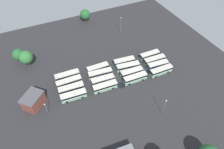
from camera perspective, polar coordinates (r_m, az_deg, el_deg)
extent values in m
plane|color=#28282B|center=(90.36, 1.04, -0.42)|extent=(118.91, 118.91, 0.00)
cube|color=silver|center=(99.86, 11.00, 5.61)|extent=(10.10, 2.72, 3.19)
cube|color=beige|center=(98.79, 11.13, 6.33)|extent=(9.70, 2.51, 0.14)
cube|color=black|center=(99.53, 11.04, 5.83)|extent=(10.15, 2.76, 1.02)
cube|color=#2D8C4C|center=(100.44, 10.93, 5.22)|extent=(10.15, 2.76, 0.64)
cube|color=black|center=(97.16, 8.53, 5.12)|extent=(0.09, 2.10, 1.17)
cylinder|color=black|center=(98.63, 9.71, 4.12)|extent=(1.00, 0.32, 1.00)
cylinder|color=black|center=(100.04, 9.02, 4.96)|extent=(1.00, 0.32, 1.00)
cylinder|color=black|center=(101.58, 12.73, 5.05)|extent=(1.00, 0.32, 1.00)
cylinder|color=black|center=(102.96, 12.02, 5.86)|extent=(1.00, 0.32, 1.00)
cube|color=silver|center=(97.66, 12.37, 4.22)|extent=(10.82, 3.08, 3.19)
cube|color=beige|center=(96.57, 12.52, 4.95)|extent=(10.38, 2.86, 0.14)
cube|color=black|center=(97.33, 12.42, 4.44)|extent=(10.87, 3.12, 1.02)
cube|color=#2D8C4C|center=(98.25, 12.29, 3.84)|extent=(10.87, 3.12, 0.64)
cube|color=black|center=(94.85, 9.67, 3.71)|extent=(0.16, 2.10, 1.17)
cylinder|color=black|center=(96.39, 10.91, 2.69)|extent=(1.01, 0.35, 1.00)
cylinder|color=black|center=(97.79, 10.24, 3.58)|extent=(1.01, 0.35, 1.00)
cylinder|color=black|center=(99.50, 14.21, 3.66)|extent=(1.01, 0.35, 1.00)
cylinder|color=black|center=(100.85, 13.52, 4.51)|extent=(1.01, 0.35, 1.00)
cube|color=silver|center=(95.30, 13.29, 2.73)|extent=(10.31, 3.41, 3.19)
cube|color=beige|center=(94.19, 13.46, 3.46)|extent=(9.89, 3.17, 0.14)
cube|color=black|center=(94.96, 13.34, 2.95)|extent=(10.37, 3.45, 1.02)
cube|color=#1E56A8|center=(95.91, 13.20, 2.35)|extent=(10.37, 3.45, 0.64)
cube|color=black|center=(92.68, 10.65, 2.28)|extent=(0.24, 2.09, 1.17)
cylinder|color=black|center=(94.19, 11.85, 1.22)|extent=(1.02, 0.38, 1.00)
cylinder|color=black|center=(95.56, 11.19, 2.16)|extent=(1.02, 0.38, 1.00)
cylinder|color=black|center=(97.05, 15.08, 2.11)|extent=(1.02, 0.38, 1.00)
cylinder|color=black|center=(98.38, 14.40, 3.02)|extent=(1.02, 0.38, 1.00)
cube|color=silver|center=(92.97, 14.27, 1.12)|extent=(10.97, 2.73, 3.19)
cube|color=beige|center=(91.83, 14.46, 1.85)|extent=(10.53, 2.52, 0.14)
cube|color=black|center=(92.62, 14.33, 1.34)|extent=(11.02, 2.77, 1.02)
cube|color=#2D8C4C|center=(93.59, 14.17, 0.74)|extent=(11.02, 2.77, 0.64)
cube|color=black|center=(89.92, 11.49, 0.39)|extent=(0.09, 2.10, 1.17)
cylinder|color=black|center=(91.70, 12.79, -0.57)|extent=(1.00, 0.32, 1.00)
cylinder|color=black|center=(92.93, 12.01, 0.40)|extent=(1.00, 0.32, 1.00)
cylinder|color=black|center=(95.08, 16.17, 0.66)|extent=(1.00, 0.32, 1.00)
cylinder|color=black|center=(96.26, 15.38, 1.58)|extent=(1.00, 0.32, 1.00)
cube|color=silver|center=(94.73, 3.58, 3.83)|extent=(10.46, 3.66, 3.19)
cube|color=beige|center=(93.60, 3.62, 4.58)|extent=(10.03, 3.41, 0.14)
cube|color=black|center=(94.38, 3.59, 4.06)|extent=(10.51, 3.70, 1.02)
cube|color=#2D8C4C|center=(95.33, 3.55, 3.44)|extent=(10.51, 3.70, 0.64)
cube|color=black|center=(92.93, 0.64, 3.43)|extent=(0.29, 2.09, 1.17)
cylinder|color=black|center=(94.02, 1.99, 2.33)|extent=(1.03, 0.41, 1.00)
cylinder|color=black|center=(95.60, 1.51, 3.27)|extent=(1.03, 0.41, 1.00)
cylinder|color=black|center=(95.87, 5.56, 3.17)|extent=(1.03, 0.41, 1.00)
cylinder|color=black|center=(97.43, 5.03, 4.08)|extent=(1.03, 0.41, 1.00)
cube|color=silver|center=(92.29, 4.68, 2.33)|extent=(11.24, 4.07, 3.19)
cube|color=beige|center=(91.14, 4.74, 3.08)|extent=(10.78, 3.81, 0.14)
cube|color=black|center=(91.94, 4.70, 2.56)|extent=(11.30, 4.12, 1.02)
cube|color=#2D8C4C|center=(92.92, 4.65, 1.94)|extent=(11.30, 4.12, 0.64)
cube|color=black|center=(90.45, 1.43, 1.91)|extent=(0.35, 2.08, 1.17)
cylinder|color=black|center=(91.60, 2.88, 0.79)|extent=(1.03, 0.44, 1.00)
cylinder|color=black|center=(93.14, 2.42, 1.79)|extent=(1.03, 0.44, 1.00)
cylinder|color=black|center=(93.53, 6.84, 1.66)|extent=(1.03, 0.44, 1.00)
cylinder|color=black|center=(95.05, 6.32, 2.62)|extent=(1.03, 0.44, 1.00)
cube|color=silver|center=(89.73, 5.80, 0.61)|extent=(10.57, 3.18, 3.19)
cube|color=beige|center=(88.55, 5.88, 1.36)|extent=(10.14, 2.95, 0.14)
cube|color=black|center=(89.37, 5.83, 0.84)|extent=(10.63, 3.22, 1.02)
cube|color=#2D8C4C|center=(90.37, 5.76, 0.22)|extent=(10.63, 3.22, 0.64)
cube|color=black|center=(87.61, 2.75, -0.01)|extent=(0.19, 2.10, 1.17)
cylinder|color=black|center=(88.97, 4.19, -1.07)|extent=(1.02, 0.36, 1.00)
cylinder|color=black|center=(90.40, 3.57, -0.04)|extent=(1.02, 0.36, 1.00)
cylinder|color=black|center=(91.21, 7.89, 0.04)|extent=(1.02, 0.36, 1.00)
cylinder|color=black|center=(92.60, 7.23, 1.03)|extent=(1.02, 0.36, 1.00)
cube|color=silver|center=(87.51, 6.83, -1.04)|extent=(10.91, 3.00, 3.19)
cube|color=beige|center=(86.29, 6.92, -0.30)|extent=(10.47, 2.78, 0.14)
cube|color=black|center=(87.14, 6.86, -0.81)|extent=(10.96, 3.04, 1.02)
cube|color=#2D8C4C|center=(88.17, 6.78, -1.43)|extent=(10.96, 3.04, 0.64)
cube|color=black|center=(85.22, 3.64, -1.80)|extent=(0.15, 2.10, 1.17)
cylinder|color=black|center=(86.72, 5.14, -2.82)|extent=(1.01, 0.34, 1.00)
cylinder|color=black|center=(88.06, 4.47, -1.75)|extent=(1.01, 0.34, 1.00)
cylinder|color=black|center=(89.16, 9.00, -1.54)|extent=(1.01, 0.34, 1.00)
cylinder|color=black|center=(90.46, 8.29, -0.52)|extent=(1.01, 0.34, 1.00)
cube|color=silver|center=(91.43, -4.18, 1.84)|extent=(10.26, 2.73, 3.19)
cube|color=beige|center=(90.27, -4.24, 2.59)|extent=(9.85, 2.52, 0.14)
cube|color=black|center=(91.07, -4.20, 2.07)|extent=(10.31, 2.77, 1.02)
cube|color=#2D8C4C|center=(92.06, -4.15, 1.45)|extent=(10.31, 2.77, 0.64)
cube|color=black|center=(90.01, -7.24, 1.18)|extent=(0.10, 2.10, 1.17)
cylinder|color=black|center=(90.99, -5.73, 0.17)|extent=(1.01, 0.32, 1.00)
cylinder|color=black|center=(92.57, -6.22, 1.14)|extent=(1.01, 0.32, 1.00)
cylinder|color=black|center=(92.38, -2.04, 1.33)|extent=(1.01, 0.32, 1.00)
cylinder|color=black|center=(93.94, -2.59, 2.26)|extent=(1.01, 0.32, 1.00)
cube|color=silver|center=(88.91, -3.48, 0.26)|extent=(11.14, 3.70, 3.19)
cube|color=beige|center=(87.71, -3.53, 1.01)|extent=(10.69, 3.45, 0.14)
cube|color=black|center=(88.54, -3.50, 0.48)|extent=(11.20, 3.74, 1.02)
cube|color=orange|center=(89.56, -3.46, -0.14)|extent=(11.20, 3.74, 0.64)
cube|color=black|center=(87.73, -6.93, -0.31)|extent=(0.28, 2.09, 1.17)
cylinder|color=black|center=(88.65, -5.33, -1.40)|extent=(1.03, 0.40, 1.00)
cylinder|color=black|center=(90.22, -5.72, -0.35)|extent=(1.03, 0.40, 1.00)
cylinder|color=black|center=(89.77, -1.16, -0.36)|extent=(1.03, 0.40, 1.00)
cylinder|color=black|center=(91.31, -1.62, 0.66)|extent=(1.03, 0.40, 1.00)
cube|color=silver|center=(86.12, -2.71, -1.68)|extent=(10.49, 3.25, 3.19)
cube|color=beige|center=(84.89, -2.75, -0.94)|extent=(10.06, 3.02, 0.14)
cube|color=black|center=(85.74, -2.72, -1.45)|extent=(10.54, 3.29, 1.02)
cube|color=#2D8C4C|center=(86.79, -2.69, -2.07)|extent=(10.54, 3.29, 0.64)
cube|color=black|center=(84.81, -6.03, -2.34)|extent=(0.20, 2.10, 1.17)
cylinder|color=black|center=(85.87, -4.44, -3.42)|extent=(1.02, 0.37, 1.00)
cylinder|color=black|center=(87.36, -4.92, -2.31)|extent=(1.02, 0.37, 1.00)
cylinder|color=black|center=(87.11, -0.43, -2.26)|extent=(1.02, 0.37, 1.00)
cylinder|color=black|center=(88.58, -0.97, -1.19)|extent=(1.02, 0.37, 1.00)
cube|color=silver|center=(83.69, -2.09, -3.56)|extent=(10.76, 3.17, 3.19)
cube|color=beige|center=(82.41, -2.12, -2.83)|extent=(10.32, 2.95, 0.14)
cube|color=black|center=(83.29, -2.10, -3.34)|extent=(10.81, 3.22, 1.02)
cube|color=#2D8C4C|center=(84.37, -2.07, -3.95)|extent=(10.81, 3.22, 0.64)
cube|color=black|center=(82.31, -5.59, -4.33)|extent=(0.18, 2.10, 1.17)
cylinder|color=black|center=(83.46, -3.92, -5.39)|extent=(1.02, 0.36, 1.00)
cylinder|color=black|center=(84.88, -4.43, -4.22)|extent=(1.02, 0.36, 1.00)
cylinder|color=black|center=(84.78, 0.31, -4.11)|extent=(1.02, 0.36, 1.00)
cylinder|color=black|center=(86.18, -0.27, -2.98)|extent=(1.02, 0.36, 1.00)
cube|color=silver|center=(90.19, -13.02, -0.33)|extent=(11.01, 3.00, 3.19)
cube|color=beige|center=(89.02, -13.20, 0.40)|extent=(10.57, 2.78, 0.14)
cube|color=black|center=(89.83, -13.07, -0.11)|extent=(11.07, 3.04, 1.02)
cube|color=orange|center=(90.83, -12.93, -0.72)|extent=(11.07, 3.04, 0.64)
cube|color=black|center=(89.67, -16.44, -1.05)|extent=(0.15, 2.10, 1.17)
cylinder|color=black|center=(90.29, -14.76, -2.04)|extent=(1.01, 0.34, 1.00)
cylinder|color=black|center=(91.92, -15.07, -1.02)|extent=(1.01, 0.34, 1.00)
cylinder|color=black|center=(90.61, -10.65, -0.84)|extent=(1.01, 0.34, 1.00)
cylinder|color=black|center=(92.23, -11.03, 0.16)|extent=(1.01, 0.34, 1.00)
cube|color=silver|center=(87.42, -12.53, -2.15)|extent=(11.07, 2.73, 3.19)
cube|color=beige|center=(86.20, -12.71, -1.42)|extent=(10.62, 2.52, 0.14)
cube|color=black|center=(87.04, -12.58, -1.93)|extent=(11.12, 2.77, 1.02)
cube|color=red|center=(88.08, -12.44, -2.53)|extent=(11.12, 2.77, 0.64)
cube|color=black|center=(86.79, -16.07, -2.97)|extent=(0.09, 2.10, 1.17)
cylinder|color=black|center=(87.52, -14.32, -3.95)|extent=(1.00, 0.32, 1.00)
cylinder|color=black|center=(89.09, -14.68, -2.88)|extent=(1.00, 0.32, 1.00)
cylinder|color=black|center=(87.95, -10.06, -2.61)|extent=(1.00, 0.32, 1.00)
cylinder|color=black|center=(89.51, -10.50, -1.56)|extent=(1.00, 0.32, 1.00)
cube|color=silver|center=(84.71, -11.89, -4.09)|extent=(10.92, 3.33, 3.19)
cube|color=beige|center=(83.45, -12.07, -3.37)|extent=(10.47, 3.09, 0.14)
cube|color=black|center=(84.32, -11.95, -3.87)|extent=(10.97, 3.37, 1.02)
cube|color=#2D8C4C|center=(85.39, -11.80, -4.47)|extent=(10.97, 3.37, 0.64)
cube|color=black|center=(84.27, -15.51, -4.78)|extent=(0.21, 2.10, 1.17)
cylinder|color=black|center=(85.00, -13.76, -5.85)|extent=(1.02, 0.37, 1.00)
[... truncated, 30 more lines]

